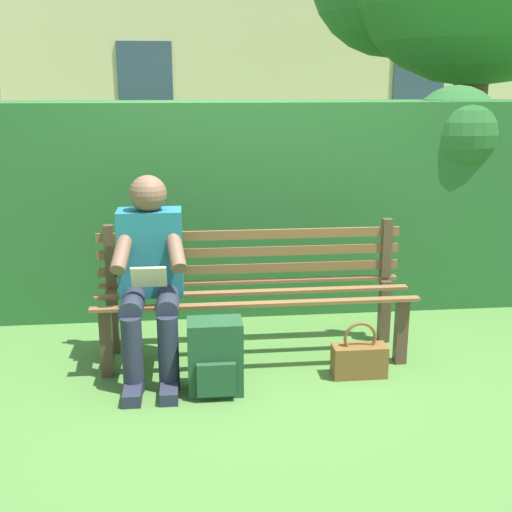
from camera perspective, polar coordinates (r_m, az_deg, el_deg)
ground at (r=4.11m, az=-0.15°, el=-9.06°), size 60.00×60.00×0.00m
park_bench at (r=4.03m, az=-0.27°, el=-2.81°), size 1.95×0.51×0.84m
person_seated at (r=3.79m, az=-9.46°, el=-1.34°), size 0.44×0.73×1.18m
hedge_backdrop at (r=4.93m, az=-3.57°, el=5.00°), size 6.19×0.86×1.68m
building_facade at (r=12.87m, az=1.52°, el=21.71°), size 9.35×3.30×6.31m
backpack at (r=3.61m, az=-3.68°, el=-9.07°), size 0.31×0.27×0.43m
handbag at (r=3.87m, az=9.24°, el=-9.09°), size 0.32×0.13×0.34m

